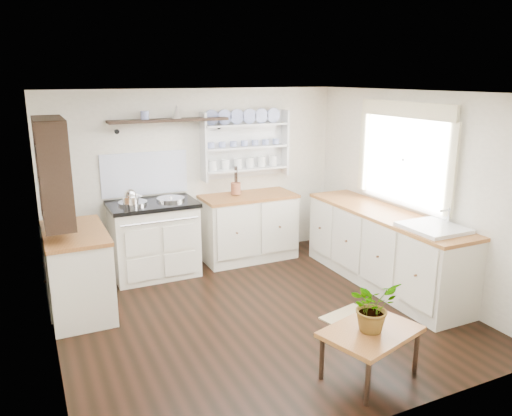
{
  "coord_description": "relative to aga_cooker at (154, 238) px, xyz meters",
  "views": [
    {
      "loc": [
        -2.1,
        -4.36,
        2.45
      ],
      "look_at": [
        0.08,
        0.25,
        1.1
      ],
      "focal_mm": 35.0,
      "sensor_mm": 36.0,
      "label": 1
    }
  ],
  "objects": [
    {
      "name": "left_cabinets",
      "position": [
        -0.98,
        -0.67,
        -0.02
      ],
      "size": [
        0.62,
        1.13,
        0.9
      ],
      "color": "beige",
      "rests_on": "floor"
    },
    {
      "name": "right_cabinets",
      "position": [
        2.42,
        -1.47,
        -0.02
      ],
      "size": [
        0.62,
        2.43,
        0.9
      ],
      "color": "beige",
      "rests_on": "floor"
    },
    {
      "name": "center_table",
      "position": [
        1.07,
        -2.97,
        -0.1
      ],
      "size": [
        0.91,
        0.76,
        0.42
      ],
      "rotation": [
        0.0,
        0.0,
        0.28
      ],
      "color": "brown",
      "rests_on": "floor"
    },
    {
      "name": "utensil_crock",
      "position": [
        1.17,
        0.11,
        0.51
      ],
      "size": [
        0.13,
        0.13,
        0.15
      ],
      "primitive_type": "cylinder",
      "color": "#9C5839",
      "rests_on": "back_cabinets"
    },
    {
      "name": "floor_rug",
      "position": [
        1.59,
        -2.28,
        -0.47
      ],
      "size": [
        0.73,
        0.95,
        0.02
      ],
      "primitive_type": "cube",
      "rotation": [
        0.0,
        0.0,
        0.23
      ],
      "color": "#907A54",
      "rests_on": "floor"
    },
    {
      "name": "left_shelving",
      "position": [
        -1.12,
        -0.67,
        1.07
      ],
      "size": [
        0.28,
        0.8,
        1.05
      ],
      "primitive_type": "cube",
      "color": "black",
      "rests_on": "wall_left"
    },
    {
      "name": "aga_cooker",
      "position": [
        0.0,
        0.0,
        0.0
      ],
      "size": [
        1.06,
        0.74,
        0.98
      ],
      "color": "silver",
      "rests_on": "floor"
    },
    {
      "name": "floor",
      "position": [
        0.72,
        -1.57,
        -0.48
      ],
      "size": [
        4.0,
        3.8,
        0.01
      ],
      "primitive_type": "cube",
      "color": "black",
      "rests_on": "ground"
    },
    {
      "name": "high_shelf",
      "position": [
        0.32,
        0.21,
        1.43
      ],
      "size": [
        1.5,
        0.29,
        0.16
      ],
      "color": "black",
      "rests_on": "wall_back"
    },
    {
      "name": "window",
      "position": [
        2.66,
        -1.42,
        1.08
      ],
      "size": [
        0.08,
        1.55,
        1.22
      ],
      "color": "white",
      "rests_on": "wall_right"
    },
    {
      "name": "wall_back",
      "position": [
        0.72,
        0.33,
        0.67
      ],
      "size": [
        4.0,
        0.02,
        2.3
      ],
      "primitive_type": "cube",
      "color": "beige",
      "rests_on": "ground"
    },
    {
      "name": "wall_right",
      "position": [
        2.72,
        -1.57,
        0.67
      ],
      "size": [
        0.02,
        3.8,
        2.3
      ],
      "primitive_type": "cube",
      "color": "beige",
      "rests_on": "ground"
    },
    {
      "name": "wall_left",
      "position": [
        -1.28,
        -1.57,
        0.67
      ],
      "size": [
        0.02,
        3.8,
        2.3
      ],
      "primitive_type": "cube",
      "color": "beige",
      "rests_on": "ground"
    },
    {
      "name": "belfast_sink",
      "position": [
        2.42,
        -2.22,
        0.32
      ],
      "size": [
        0.55,
        0.6,
        0.45
      ],
      "color": "white",
      "rests_on": "right_cabinets"
    },
    {
      "name": "potted_plant",
      "position": [
        1.07,
        -2.97,
        0.16
      ],
      "size": [
        0.41,
        0.37,
        0.43
      ],
      "primitive_type": "imported",
      "rotation": [
        0.0,
        0.0,
        0.08
      ],
      "color": "#3F7233",
      "rests_on": "center_table"
    },
    {
      "name": "back_cabinets",
      "position": [
        1.32,
        0.03,
        -0.02
      ],
      "size": [
        1.27,
        0.63,
        0.9
      ],
      "color": "beige",
      "rests_on": "floor"
    },
    {
      "name": "kettle",
      "position": [
        -0.28,
        -0.12,
        0.56
      ],
      "size": [
        0.19,
        0.19,
        0.23
      ],
      "primitive_type": null,
      "color": "silver",
      "rests_on": "aga_cooker"
    },
    {
      "name": "plate_rack",
      "position": [
        1.37,
        0.29,
        1.07
      ],
      "size": [
        1.2,
        0.22,
        0.9
      ],
      "color": "white",
      "rests_on": "wall_back"
    },
    {
      "name": "ceiling",
      "position": [
        0.72,
        -1.57,
        1.82
      ],
      "size": [
        4.0,
        3.8,
        0.01
      ],
      "primitive_type": "cube",
      "color": "white",
      "rests_on": "wall_back"
    }
  ]
}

